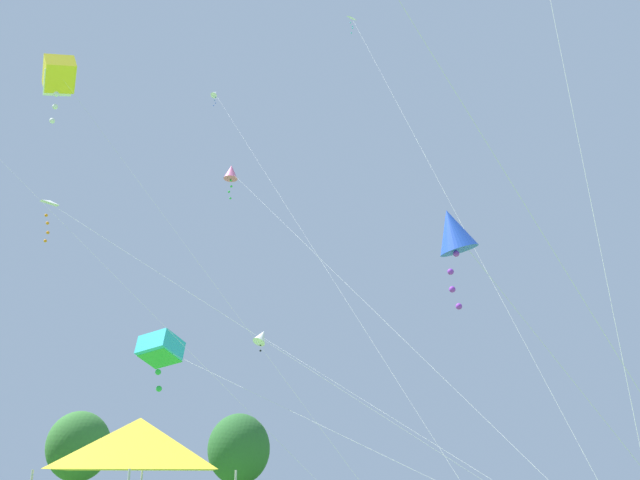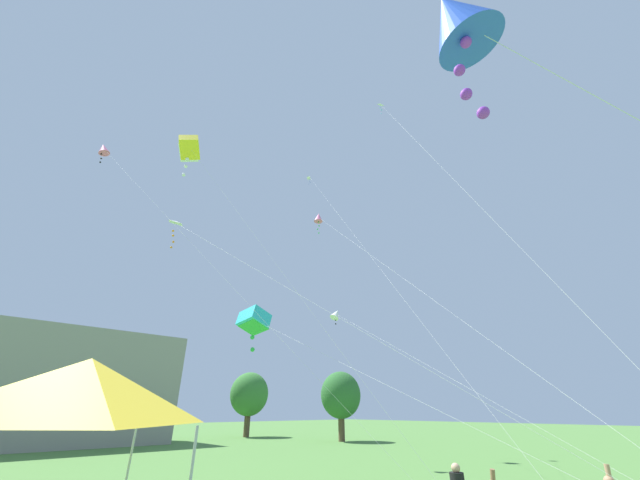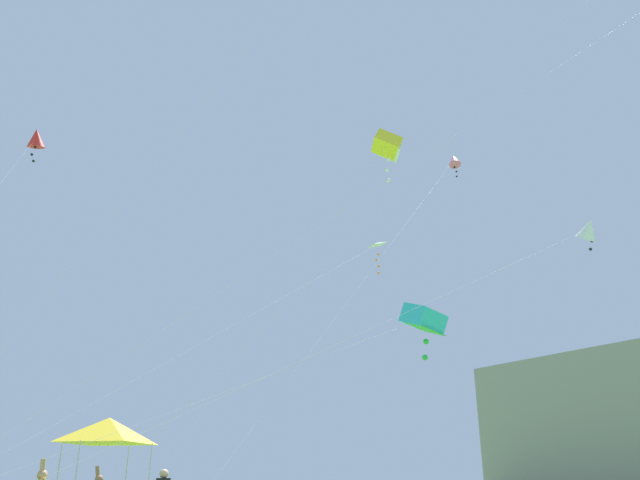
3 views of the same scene
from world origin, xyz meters
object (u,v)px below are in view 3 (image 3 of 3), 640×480
(festival_tent, at_px, (108,431))
(kite_red_diamond_6, at_px, (36,138))
(kite_white_delta_7, at_px, (375,247))
(kite_yellow_box_0, at_px, (387,146))
(kite_cyan_box_9, at_px, (423,320))
(kite_white_diamond_8, at_px, (587,230))
(kite_pink_diamond_1, at_px, (454,160))

(festival_tent, relative_size, kite_red_diamond_6, 0.20)
(kite_red_diamond_6, relative_size, kite_white_delta_7, 1.00)
(kite_yellow_box_0, xyz_separation_m, kite_cyan_box_9, (4.79, -2.55, -11.82))
(festival_tent, height_order, kite_white_diamond_8, kite_white_diamond_8)
(kite_red_diamond_6, distance_m, kite_white_diamond_8, 30.79)
(kite_white_delta_7, relative_size, kite_white_diamond_8, 1.08)
(kite_red_diamond_6, xyz_separation_m, kite_cyan_box_9, (16.71, 14.51, -12.41))
(kite_white_delta_7, bearing_deg, kite_red_diamond_6, -126.34)
(kite_pink_diamond_1, xyz_separation_m, kite_red_diamond_6, (-8.02, -27.04, -3.27))
(kite_yellow_box_0, bearing_deg, kite_white_diamond_8, -7.75)
(kite_white_diamond_8, relative_size, kite_cyan_box_9, 0.96)
(kite_red_diamond_6, bearing_deg, festival_tent, 31.83)
(kite_white_diamond_8, bearing_deg, kite_yellow_box_0, 172.25)
(festival_tent, height_order, kite_yellow_box_0, kite_yellow_box_0)
(kite_red_diamond_6, bearing_deg, kite_white_diamond_8, 32.07)
(kite_pink_diamond_1, relative_size, kite_red_diamond_6, 1.15)
(kite_yellow_box_0, relative_size, kite_white_diamond_8, 1.06)
(festival_tent, distance_m, kite_cyan_box_9, 14.89)
(kite_white_delta_7, bearing_deg, festival_tent, -112.64)
(festival_tent, relative_size, kite_pink_diamond_1, 0.17)
(kite_yellow_box_0, relative_size, kite_pink_diamond_1, 0.85)
(festival_tent, distance_m, kite_pink_diamond_1, 30.45)
(kite_white_diamond_8, height_order, kite_cyan_box_9, kite_white_diamond_8)
(festival_tent, distance_m, kite_red_diamond_6, 18.75)
(kite_yellow_box_0, xyz_separation_m, kite_red_diamond_6, (-11.92, -17.06, 0.60))
(festival_tent, xyz_separation_m, kite_yellow_box_0, (5.04, 12.79, 16.31))
(kite_red_diamond_6, xyz_separation_m, kite_white_diamond_8, (24.50, 15.35, -10.59))
(festival_tent, height_order, kite_white_delta_7, kite_white_delta_7)
(festival_tent, xyz_separation_m, kite_cyan_box_9, (9.83, 10.24, 4.49))
(kite_yellow_box_0, xyz_separation_m, kite_white_diamond_8, (12.58, -1.71, -9.99))
(kite_yellow_box_0, bearing_deg, kite_pink_diamond_1, 111.36)
(festival_tent, bearing_deg, kite_yellow_box_0, 68.48)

